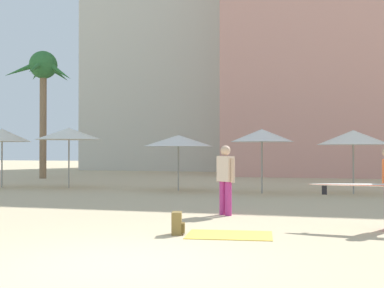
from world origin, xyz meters
The scene contains 12 objects.
ground centered at (0.00, 0.00, 0.00)m, with size 120.00×120.00×0.00m, color #C6B28C.
hotel_pink centered at (6.23, 28.09, 9.85)m, with size 18.61×11.52×19.70m, color #DB9989.
hotel_tower_gray centered at (-8.36, 33.60, 11.95)m, with size 14.48×9.67×23.90m, color beige.
palm_tree_left centered at (-12.24, 18.15, 5.74)m, with size 3.79×4.19×7.08m.
cafe_umbrella_1 centered at (-2.61, 11.98, 1.93)m, with size 2.71×2.71×2.15m.
cafe_umbrella_2 centered at (-7.48, 12.35, 2.25)m, with size 2.75×2.75×2.49m.
cafe_umbrella_3 centered at (3.82, 12.22, 2.02)m, with size 2.55×2.55×2.28m.
cafe_umbrella_4 centered at (-10.29, 11.80, 2.20)m, with size 2.37×2.37×2.47m.
cafe_umbrella_5 centered at (0.63, 11.64, 2.10)m, with size 2.29×2.29×2.33m.
beach_towel centered at (1.06, 2.67, 0.01)m, with size 1.56×1.02×0.01m, color #F4CC4C.
backpack centered at (0.11, 2.51, 0.20)m, with size 0.29×0.33×0.42m.
person_mid_center centered at (0.47, 5.42, 0.92)m, with size 0.54×0.44×1.68m.
Camera 1 is at (2.69, -6.33, 1.57)m, focal length 46.34 mm.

